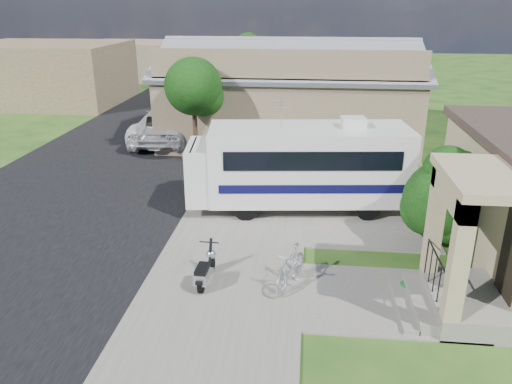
# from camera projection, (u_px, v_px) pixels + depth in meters

# --- Properties ---
(ground) EXTENTS (120.00, 120.00, 0.00)m
(ground) POSITION_uv_depth(u_px,v_px,m) (265.00, 272.00, 13.15)
(ground) COLOR #1C4111
(street_slab) EXTENTS (9.00, 80.00, 0.02)m
(street_slab) POSITION_uv_depth(u_px,v_px,m) (123.00, 155.00, 23.16)
(street_slab) COLOR black
(street_slab) RESTS_ON ground
(sidewalk_slab) EXTENTS (4.00, 80.00, 0.06)m
(sidewalk_slab) POSITION_uv_depth(u_px,v_px,m) (262.00, 158.00, 22.52)
(sidewalk_slab) COLOR #68645E
(sidewalk_slab) RESTS_ON ground
(driveway_slab) EXTENTS (7.00, 6.00, 0.05)m
(driveway_slab) POSITION_uv_depth(u_px,v_px,m) (320.00, 208.00, 17.17)
(driveway_slab) COLOR #68645E
(driveway_slab) RESTS_ON ground
(walk_slab) EXTENTS (4.00, 3.00, 0.05)m
(walk_slab) POSITION_uv_depth(u_px,v_px,m) (386.00, 299.00, 11.92)
(walk_slab) COLOR #68645E
(walk_slab) RESTS_ON ground
(warehouse) EXTENTS (12.50, 8.40, 5.04)m
(warehouse) POSITION_uv_depth(u_px,v_px,m) (289.00, 99.00, 25.40)
(warehouse) COLOR brown
(warehouse) RESTS_ON ground
(distant_bldg_far) EXTENTS (10.00, 8.00, 4.00)m
(distant_bldg_far) POSITION_uv_depth(u_px,v_px,m) (49.00, 73.00, 34.50)
(distant_bldg_far) COLOR brown
(distant_bldg_far) RESTS_ON ground
(distant_bldg_near) EXTENTS (8.00, 7.00, 3.20)m
(distant_bldg_near) POSITION_uv_depth(u_px,v_px,m) (134.00, 60.00, 45.59)
(distant_bldg_near) COLOR brown
(distant_bldg_near) RESTS_ON ground
(street_tree_a) EXTENTS (2.44, 2.40, 4.58)m
(street_tree_a) POSITION_uv_depth(u_px,v_px,m) (196.00, 89.00, 20.74)
(street_tree_a) COLOR black
(street_tree_a) RESTS_ON ground
(street_tree_b) EXTENTS (2.44, 2.40, 4.73)m
(street_tree_b) POSITION_uv_depth(u_px,v_px,m) (232.00, 59.00, 29.97)
(street_tree_b) COLOR black
(street_tree_b) RESTS_ON ground
(street_tree_c) EXTENTS (2.44, 2.40, 4.42)m
(street_tree_c) POSITION_uv_depth(u_px,v_px,m) (249.00, 50.00, 38.43)
(street_tree_c) COLOR black
(street_tree_c) RESTS_ON ground
(motorhome) EXTENTS (7.50, 3.08, 3.74)m
(motorhome) POSITION_uv_depth(u_px,v_px,m) (300.00, 164.00, 16.63)
(motorhome) COLOR silver
(motorhome) RESTS_ON ground
(shrub) EXTENTS (2.48, 2.37, 3.05)m
(shrub) POSITION_uv_depth(u_px,v_px,m) (446.00, 197.00, 13.99)
(shrub) COLOR black
(shrub) RESTS_ON ground
(scooter) EXTENTS (0.51, 1.45, 0.96)m
(scooter) POSITION_uv_depth(u_px,v_px,m) (205.00, 271.00, 12.39)
(scooter) COLOR black
(scooter) RESTS_ON ground
(bicycle) EXTENTS (1.05, 1.77, 1.03)m
(bicycle) POSITION_uv_depth(u_px,v_px,m) (291.00, 269.00, 12.30)
(bicycle) COLOR #B3B4BB
(bicycle) RESTS_ON ground
(pickup_truck) EXTENTS (3.14, 6.26, 1.70)m
(pickup_truck) POSITION_uv_depth(u_px,v_px,m) (168.00, 124.00, 25.17)
(pickup_truck) COLOR silver
(pickup_truck) RESTS_ON ground
(van) EXTENTS (3.35, 6.88, 1.93)m
(van) POSITION_uv_depth(u_px,v_px,m) (187.00, 97.00, 31.53)
(van) COLOR silver
(van) RESTS_ON ground
(garden_hose) EXTENTS (0.38, 0.38, 0.17)m
(garden_hose) POSITION_uv_depth(u_px,v_px,m) (408.00, 288.00, 12.30)
(garden_hose) COLOR #156C26
(garden_hose) RESTS_ON ground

